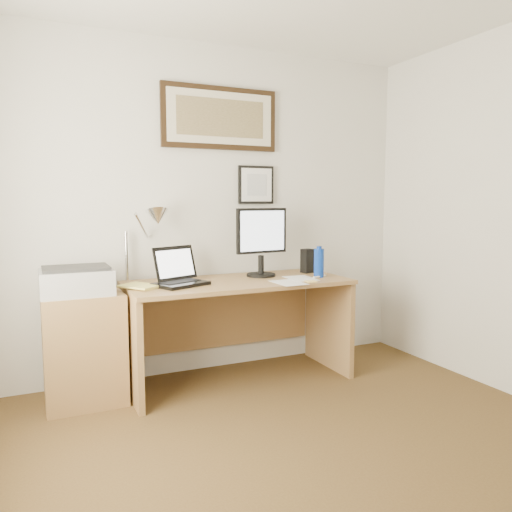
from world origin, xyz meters
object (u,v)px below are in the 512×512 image
book (130,289)px  printer (76,281)px  lcd_monitor (262,239)px  desk (234,310)px  side_cabinet (84,348)px  water_bottle (319,263)px  laptop (179,276)px

book → printer: size_ratio=0.58×
lcd_monitor → printer: size_ratio=1.18×
desk → printer: size_ratio=3.64×
side_cabinet → book: book is taller
water_bottle → laptop: size_ratio=0.52×
book → desk: 0.84m
laptop → printer: (-0.66, 0.03, 0.01)m
side_cabinet → book: size_ratio=2.85×
side_cabinet → laptop: bearing=-3.8°
printer → laptop: bearing=-2.2°
side_cabinet → lcd_monitor: 1.47m
desk → lcd_monitor: 0.58m
lcd_monitor → printer: 1.36m
side_cabinet → water_bottle: bearing=-5.3°
desk → printer: (-1.10, -0.05, 0.30)m
laptop → side_cabinet: bearing=176.2°
water_bottle → book: size_ratio=0.84×
desk → printer: 1.15m
side_cabinet → desk: 1.08m
desk → side_cabinet: bearing=-178.1°
book → printer: printer is taller
water_bottle → lcd_monitor: lcd_monitor is taller
water_bottle → laptop: 1.06m
desk → printer: bearing=-177.4°
water_bottle → book: 1.41m
printer → side_cabinet: bearing=24.9°
lcd_monitor → water_bottle: bearing=-29.4°
book → lcd_monitor: 1.08m
water_bottle → side_cabinet: bearing=174.7°
desk → laptop: size_ratio=3.88×
side_cabinet → printer: (-0.03, -0.02, 0.45)m
side_cabinet → desk: size_ratio=0.46×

